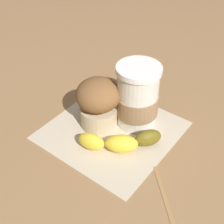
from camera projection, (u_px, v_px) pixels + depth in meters
name	position (u px, v px, depth m)	size (l,w,h in m)	color
ground_plane	(112.00, 130.00, 0.62)	(3.00, 3.00, 0.00)	#936D47
paper_napkin	(112.00, 130.00, 0.62)	(0.24, 0.24, 0.00)	beige
coffee_cup	(137.00, 98.00, 0.60)	(0.09, 0.09, 0.13)	silver
muffin	(98.00, 102.00, 0.60)	(0.09, 0.09, 0.10)	beige
banana	(121.00, 142.00, 0.57)	(0.12, 0.13, 0.03)	yellow
wooden_stirrer	(163.00, 193.00, 0.50)	(0.11, 0.01, 0.00)	#9E7547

